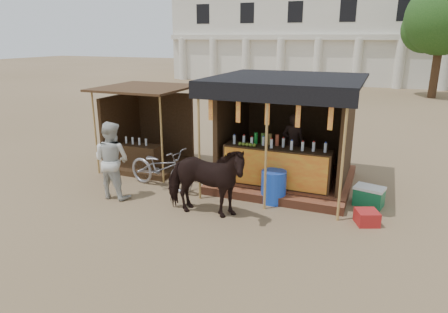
% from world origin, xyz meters
% --- Properties ---
extents(ground, '(120.00, 120.00, 0.00)m').
position_xyz_m(ground, '(0.00, 0.00, 0.00)').
color(ground, '#846B4C').
rests_on(ground, ground).
extents(main_stall, '(3.60, 3.61, 2.78)m').
position_xyz_m(main_stall, '(1.01, 3.36, 1.02)').
color(main_stall, brown).
rests_on(main_stall, ground).
extents(secondary_stall, '(2.40, 2.40, 2.38)m').
position_xyz_m(secondary_stall, '(-3.17, 3.24, 0.85)').
color(secondary_stall, '#3C2515').
rests_on(secondary_stall, ground).
extents(cow, '(1.94, 1.00, 1.58)m').
position_xyz_m(cow, '(-0.09, 0.73, 0.79)').
color(cow, black).
rests_on(cow, ground).
extents(motorbike, '(2.13, 1.11, 1.07)m').
position_xyz_m(motorbike, '(-1.81, 1.82, 0.53)').
color(motorbike, '#93929A').
rests_on(motorbike, ground).
extents(bystander, '(0.92, 0.72, 1.85)m').
position_xyz_m(bystander, '(-2.56, 0.87, 0.93)').
color(bystander, silver).
rests_on(bystander, ground).
extents(blue_barrel, '(0.61, 0.61, 0.76)m').
position_xyz_m(blue_barrel, '(1.08, 2.00, 0.38)').
color(blue_barrel, blue).
rests_on(blue_barrel, ground).
extents(red_crate, '(0.56, 0.57, 0.29)m').
position_xyz_m(red_crate, '(3.18, 1.59, 0.15)').
color(red_crate, '#A71C1B').
rests_on(red_crate, ground).
extents(cooler, '(0.72, 0.58, 0.46)m').
position_xyz_m(cooler, '(3.16, 2.60, 0.23)').
color(cooler, '#16663C').
rests_on(cooler, ground).
extents(background_building, '(26.00, 7.45, 8.18)m').
position_xyz_m(background_building, '(-2.00, 29.94, 3.98)').
color(background_building, silver).
rests_on(background_building, ground).
extents(tree, '(4.50, 4.40, 7.00)m').
position_xyz_m(tree, '(5.81, 22.14, 4.63)').
color(tree, '#382314').
rests_on(tree, ground).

